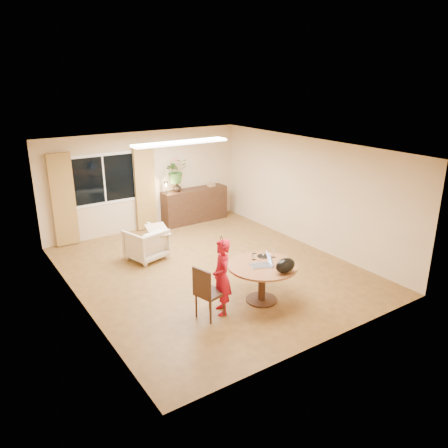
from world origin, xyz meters
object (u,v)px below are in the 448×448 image
object	(u,v)px
dining_chair	(210,291)
child	(222,277)
dining_table	(262,273)
sideboard	(195,205)
armchair	(146,244)

from	to	relation	value
dining_chair	child	bearing A→B (deg)	-13.52
dining_table	sideboard	bearing A→B (deg)	74.51
armchair	sideboard	bearing A→B (deg)	-158.07
child	armchair	distance (m)	2.94
dining_table	child	size ratio (longest dim) A/B	0.93
dining_chair	sideboard	xyz separation A→B (m)	(2.38, 4.61, -0.00)
dining_chair	child	xyz separation A→B (m)	(0.24, 0.01, 0.20)
child	sideboard	size ratio (longest dim) A/B	0.72
child	sideboard	xyz separation A→B (m)	(2.13, 4.61, -0.21)
dining_table	sideboard	xyz separation A→B (m)	(1.30, 4.67, -0.09)
dining_table	dining_chair	distance (m)	1.09
dining_table	sideboard	world-z (taller)	sideboard
armchair	child	bearing A→B (deg)	77.35
child	dining_chair	bearing A→B (deg)	-69.90
child	sideboard	distance (m)	5.08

